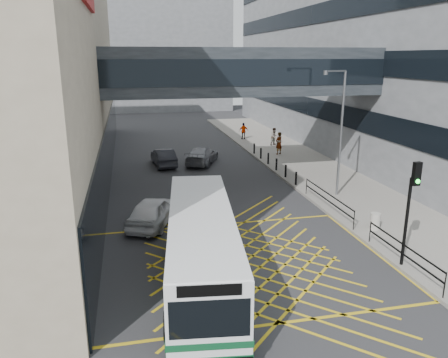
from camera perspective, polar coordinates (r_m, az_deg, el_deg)
ground at (r=18.95m, az=2.64°, el=-10.84°), size 120.00×120.00×0.00m
building_right at (r=49.39m, az=23.80°, el=16.27°), size 24.09×44.00×20.00m
building_far at (r=76.38m, az=-10.96°, el=15.90°), size 28.00×16.00×18.00m
skybridge at (r=29.33m, az=2.44°, el=13.84°), size 20.00×4.10×3.00m
pavement at (r=35.13m, az=10.55°, el=1.67°), size 6.00×54.00×0.16m
box_junction at (r=18.95m, az=2.64°, el=-10.83°), size 12.00×9.00×0.01m
bus at (r=16.78m, az=-2.97°, el=-8.60°), size 3.67×10.63×2.92m
car_white at (r=22.92m, az=-9.26°, el=-4.13°), size 3.59×5.15×1.52m
car_dark at (r=35.17m, az=-7.91°, el=2.83°), size 2.17×4.56×1.38m
car_silver at (r=35.54m, az=-2.91°, el=3.15°), size 3.69×5.07×1.45m
traffic_light at (r=18.74m, az=23.26°, el=-2.46°), size 0.32×0.52×4.42m
street_lamp at (r=27.03m, az=14.83°, el=6.69°), size 1.69×0.68×7.54m
litter_bin at (r=23.01m, az=19.12°, el=-5.23°), size 0.48×0.48×0.84m
kerb_railings at (r=22.34m, az=16.93°, el=-4.85°), size 0.05×12.54×1.00m
bollards at (r=34.05m, az=6.32°, el=2.31°), size 0.14×10.14×0.90m
pedestrian_a at (r=38.52m, az=7.17°, el=4.65°), size 0.94×0.85×1.94m
pedestrian_b at (r=42.43m, az=6.60°, el=5.51°), size 0.93×0.74×1.67m
pedestrian_c at (r=45.38m, az=2.58°, el=6.27°), size 1.03×0.56×1.68m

